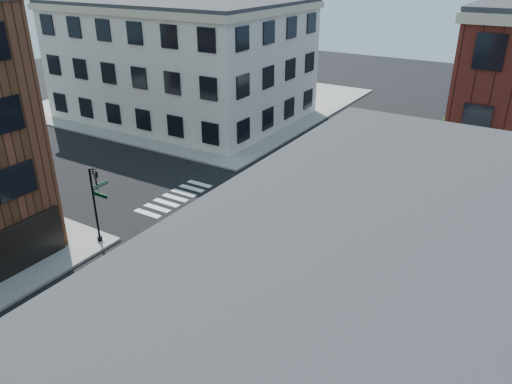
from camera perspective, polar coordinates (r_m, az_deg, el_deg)
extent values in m
plane|color=black|center=(30.49, 0.90, -3.67)|extent=(120.00, 120.00, 0.00)
cube|color=gray|center=(57.86, -6.43, 10.31)|extent=(30.00, 30.00, 0.15)
cube|color=beige|center=(51.67, -8.39, 14.60)|extent=(22.00, 16.00, 11.00)
cylinder|color=black|center=(36.29, 19.50, 1.24)|extent=(0.18, 0.18, 1.47)
cylinder|color=black|center=(36.01, 19.67, 2.31)|extent=(0.12, 0.12, 1.47)
sphere|color=black|center=(35.44, 20.06, 4.81)|extent=(2.69, 2.69, 2.69)
sphere|color=black|center=(35.48, 20.28, 3.86)|extent=(1.85, 1.85, 1.85)
cylinder|color=black|center=(41.84, 21.44, 3.96)|extent=(0.18, 0.18, 1.33)
cylinder|color=black|center=(41.63, 21.59, 4.81)|extent=(0.12, 0.12, 1.33)
sphere|color=black|center=(41.17, 21.92, 6.79)|extent=(2.43, 2.43, 2.43)
sphere|color=black|center=(41.18, 22.12, 6.03)|extent=(1.67, 1.67, 1.67)
cylinder|color=black|center=(28.85, -17.93, -1.61)|extent=(0.12, 0.12, 4.60)
cylinder|color=black|center=(29.77, -17.42, -5.05)|extent=(0.28, 0.28, 0.30)
cube|color=#053819|center=(28.11, -17.41, -0.33)|extent=(1.10, 0.03, 0.22)
cube|color=#053819|center=(28.72, -17.41, 0.77)|extent=(0.03, 1.10, 0.22)
imported|color=black|center=(28.01, -17.73, 1.22)|extent=(0.22, 0.18, 1.10)
imported|color=black|center=(28.48, -17.96, 1.58)|extent=(0.18, 0.22, 1.10)
cube|color=white|center=(22.81, 17.25, -10.09)|extent=(5.47, 2.49, 2.89)
cube|color=maroon|center=(21.85, 16.48, -11.69)|extent=(2.05, 0.10, 0.65)
cube|color=maroon|center=(23.79, 17.95, -8.61)|extent=(2.05, 0.10, 0.65)
cube|color=silver|center=(23.83, 8.78, -8.96)|extent=(1.93, 2.29, 1.86)
cube|color=black|center=(23.91, 6.85, -7.76)|extent=(0.15, 1.77, 0.84)
cube|color=black|center=(23.84, 14.14, -12.37)|extent=(7.48, 1.15, 0.23)
cylinder|color=black|center=(23.65, 7.71, -12.10)|extent=(0.94, 0.35, 0.93)
cylinder|color=black|center=(25.14, 9.48, -9.70)|extent=(0.94, 0.35, 0.93)
cylinder|color=black|center=(22.93, 15.69, -14.30)|extent=(0.94, 0.35, 0.93)
cylinder|color=black|center=(24.48, 16.94, -11.66)|extent=(0.94, 0.35, 0.93)
cylinder|color=black|center=(22.72, 21.30, -15.67)|extent=(0.94, 0.35, 0.93)
cylinder|color=black|center=(24.28, 22.15, -12.90)|extent=(0.94, 0.35, 0.93)
cube|color=#FB660B|center=(28.60, -11.70, -6.30)|extent=(0.47, 0.47, 0.04)
cone|color=#FB660B|center=(28.41, -11.76, -5.67)|extent=(0.45, 0.45, 0.78)
cylinder|color=white|center=(28.36, -11.78, -5.47)|extent=(0.30, 0.30, 0.09)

